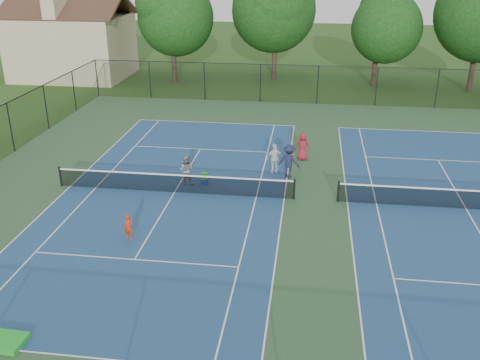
# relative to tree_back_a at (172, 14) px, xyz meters

# --- Properties ---
(ground) EXTENTS (140.00, 140.00, 0.00)m
(ground) POSITION_rel_tree_back_a_xyz_m (13.00, -24.00, -6.04)
(ground) COLOR #234716
(ground) RESTS_ON ground
(court_pad) EXTENTS (36.00, 36.00, 0.01)m
(court_pad) POSITION_rel_tree_back_a_xyz_m (13.00, -24.00, -6.03)
(court_pad) COLOR #29492C
(court_pad) RESTS_ON ground
(tennis_court_left) EXTENTS (12.00, 23.83, 1.07)m
(tennis_court_left) POSITION_rel_tree_back_a_xyz_m (6.00, -24.00, -5.94)
(tennis_court_left) COLOR navy
(tennis_court_left) RESTS_ON ground
(tennis_court_right) EXTENTS (12.00, 23.83, 1.07)m
(tennis_court_right) POSITION_rel_tree_back_a_xyz_m (20.00, -24.00, -5.94)
(tennis_court_right) COLOR navy
(tennis_court_right) RESTS_ON ground
(perimeter_fence) EXTENTS (36.08, 36.08, 3.02)m
(perimeter_fence) POSITION_rel_tree_back_a_xyz_m (13.00, -24.00, -4.44)
(perimeter_fence) COLOR black
(perimeter_fence) RESTS_ON ground
(tree_back_a) EXTENTS (6.80, 6.80, 9.15)m
(tree_back_a) POSITION_rel_tree_back_a_xyz_m (0.00, 0.00, 0.00)
(tree_back_a) COLOR #2D2116
(tree_back_a) RESTS_ON ground
(tree_back_b) EXTENTS (7.60, 7.60, 10.03)m
(tree_back_b) POSITION_rel_tree_back_a_xyz_m (9.00, 2.00, 0.56)
(tree_back_b) COLOR #2D2116
(tree_back_b) RESTS_ON ground
(tree_back_c) EXTENTS (6.00, 6.00, 8.40)m
(tree_back_c) POSITION_rel_tree_back_a_xyz_m (18.00, 1.00, -0.56)
(tree_back_c) COLOR #2D2116
(tree_back_c) RESTS_ON ground
(clapboard_house) EXTENTS (10.80, 8.10, 7.65)m
(clapboard_house) POSITION_rel_tree_back_a_xyz_m (-10.00, 1.00, -2.95)
(clapboard_house) COLOR tan
(clapboard_house) RESTS_ON ground
(child_player) EXTENTS (0.47, 0.38, 1.13)m
(child_player) POSITION_rel_tree_back_a_xyz_m (5.29, -28.85, -5.47)
(child_player) COLOR red
(child_player) RESTS_ON ground
(instructor) EXTENTS (0.81, 0.65, 1.60)m
(instructor) POSITION_rel_tree_back_a_xyz_m (6.38, -22.92, -5.24)
(instructor) COLOR gray
(instructor) RESTS_ON ground
(bystander_a) EXTENTS (1.06, 0.84, 1.68)m
(bystander_a) POSITION_rel_tree_back_a_xyz_m (10.75, -20.77, -5.20)
(bystander_a) COLOR silver
(bystander_a) RESTS_ON ground
(bystander_b) EXTENTS (1.33, 1.00, 1.83)m
(bystander_b) POSITION_rel_tree_back_a_xyz_m (11.55, -21.25, -5.12)
(bystander_b) COLOR #1C1F3E
(bystander_b) RESTS_ON ground
(bystander_c) EXTENTS (0.85, 0.62, 1.60)m
(bystander_c) POSITION_rel_tree_back_a_xyz_m (12.21, -18.53, -5.24)
(bystander_c) COLOR maroon
(bystander_c) RESTS_ON ground
(ball_crate) EXTENTS (0.38, 0.34, 0.27)m
(ball_crate) POSITION_rel_tree_back_a_xyz_m (7.30, -22.78, -5.90)
(ball_crate) COLOR #162C99
(ball_crate) RESTS_ON ground
(ball_hopper) EXTENTS (0.37, 0.34, 0.36)m
(ball_hopper) POSITION_rel_tree_back_a_xyz_m (7.30, -22.78, -5.58)
(ball_hopper) COLOR green
(ball_hopper) RESTS_ON ball_crate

